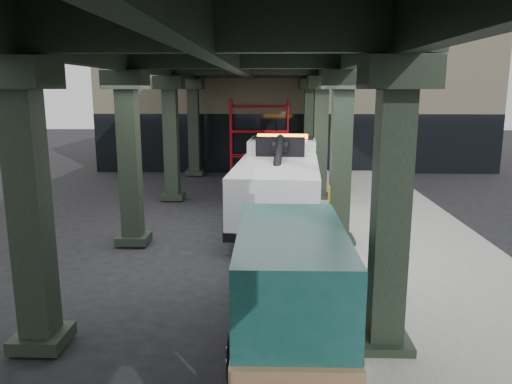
# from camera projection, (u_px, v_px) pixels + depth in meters

# --- Properties ---
(ground) EXTENTS (90.00, 90.00, 0.00)m
(ground) POSITION_uv_depth(u_px,v_px,m) (245.00, 270.00, 12.67)
(ground) COLOR black
(ground) RESTS_ON ground
(sidewalk) EXTENTS (5.00, 40.00, 0.15)m
(sidewalk) POSITION_uv_depth(u_px,v_px,m) (403.00, 244.00, 14.48)
(sidewalk) COLOR gray
(sidewalk) RESTS_ON ground
(lane_stripe) EXTENTS (0.12, 38.00, 0.01)m
(lane_stripe) POSITION_uv_depth(u_px,v_px,m) (307.00, 246.00, 14.58)
(lane_stripe) COLOR silver
(lane_stripe) RESTS_ON ground
(viaduct) EXTENTS (7.40, 32.00, 6.40)m
(viaduct) POSITION_uv_depth(u_px,v_px,m) (234.00, 53.00, 13.54)
(viaduct) COLOR black
(viaduct) RESTS_ON ground
(building) EXTENTS (22.00, 10.00, 8.00)m
(building) POSITION_uv_depth(u_px,v_px,m) (293.00, 97.00, 31.38)
(building) COLOR #C6B793
(building) RESTS_ON ground
(scaffolding) EXTENTS (3.08, 0.88, 4.00)m
(scaffolding) POSITION_uv_depth(u_px,v_px,m) (259.00, 135.00, 26.58)
(scaffolding) COLOR red
(scaffolding) RESTS_ON ground
(tow_truck) EXTENTS (3.14, 9.18, 2.96)m
(tow_truck) POSITION_uv_depth(u_px,v_px,m) (280.00, 178.00, 17.43)
(tow_truck) COLOR black
(tow_truck) RESTS_ON ground
(towed_van) EXTENTS (2.11, 5.16, 2.09)m
(towed_van) POSITION_uv_depth(u_px,v_px,m) (290.00, 276.00, 9.21)
(towed_van) COLOR #134440
(towed_van) RESTS_ON ground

